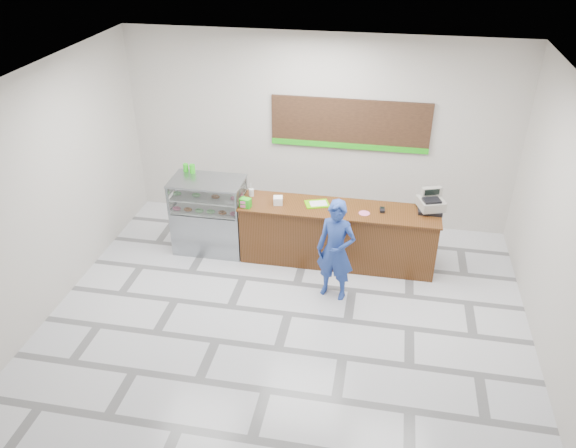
% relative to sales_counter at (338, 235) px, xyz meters
% --- Properties ---
extents(floor, '(7.00, 7.00, 0.00)m').
position_rel_sales_counter_xyz_m(floor, '(-0.55, -1.55, -0.52)').
color(floor, silver).
rests_on(floor, ground).
extents(back_wall, '(7.00, 0.00, 7.00)m').
position_rel_sales_counter_xyz_m(back_wall, '(-0.55, 1.45, 1.23)').
color(back_wall, beige).
rests_on(back_wall, floor).
extents(ceiling, '(7.00, 7.00, 0.00)m').
position_rel_sales_counter_xyz_m(ceiling, '(-0.55, -1.55, 2.98)').
color(ceiling, silver).
rests_on(ceiling, back_wall).
extents(sales_counter, '(3.26, 0.76, 1.03)m').
position_rel_sales_counter_xyz_m(sales_counter, '(0.00, 0.00, 0.00)').
color(sales_counter, '#582C15').
rests_on(sales_counter, floor).
extents(display_case, '(1.22, 0.72, 1.33)m').
position_rel_sales_counter_xyz_m(display_case, '(-2.22, -0.00, 0.16)').
color(display_case, gray).
rests_on(display_case, floor).
extents(menu_board, '(2.80, 0.06, 0.90)m').
position_rel_sales_counter_xyz_m(menu_board, '(-0.00, 1.41, 1.42)').
color(menu_board, black).
rests_on(menu_board, back_wall).
extents(cash_register, '(0.49, 0.50, 0.36)m').
position_rel_sales_counter_xyz_m(cash_register, '(1.45, 0.19, 0.65)').
color(cash_register, black).
rests_on(cash_register, sales_counter).
extents(card_terminal, '(0.09, 0.16, 0.04)m').
position_rel_sales_counter_xyz_m(card_terminal, '(0.69, 0.03, 0.53)').
color(card_terminal, black).
rests_on(card_terminal, sales_counter).
extents(serving_tray, '(0.45, 0.39, 0.02)m').
position_rel_sales_counter_xyz_m(serving_tray, '(-0.37, 0.06, 0.52)').
color(serving_tray, '#63DC00').
rests_on(serving_tray, sales_counter).
extents(napkin_box, '(0.17, 0.17, 0.13)m').
position_rel_sales_counter_xyz_m(napkin_box, '(-1.00, -0.05, 0.58)').
color(napkin_box, white).
rests_on(napkin_box, sales_counter).
extents(straw_cup, '(0.08, 0.08, 0.13)m').
position_rel_sales_counter_xyz_m(straw_cup, '(-1.50, 0.16, 0.58)').
color(straw_cup, silver).
rests_on(straw_cup, sales_counter).
extents(promo_box, '(0.19, 0.15, 0.15)m').
position_rel_sales_counter_xyz_m(promo_box, '(-1.50, -0.25, 0.59)').
color(promo_box, green).
rests_on(promo_box, sales_counter).
extents(donut_decal, '(0.18, 0.18, 0.00)m').
position_rel_sales_counter_xyz_m(donut_decal, '(0.42, -0.10, 0.52)').
color(donut_decal, pink).
rests_on(donut_decal, sales_counter).
extents(green_cup_left, '(0.09, 0.09, 0.14)m').
position_rel_sales_counter_xyz_m(green_cup_left, '(-2.67, 0.28, 0.88)').
color(green_cup_left, green).
rests_on(green_cup_left, display_case).
extents(green_cup_right, '(0.09, 0.09, 0.15)m').
position_rel_sales_counter_xyz_m(green_cup_right, '(-2.54, 0.24, 0.89)').
color(green_cup_right, green).
rests_on(green_cup_right, display_case).
extents(customer, '(0.67, 0.52, 1.64)m').
position_rel_sales_counter_xyz_m(customer, '(0.06, -0.94, 0.30)').
color(customer, '#243F94').
rests_on(customer, floor).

